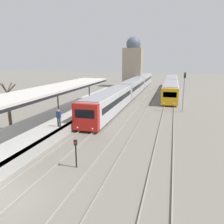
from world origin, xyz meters
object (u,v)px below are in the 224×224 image
Objects in this scene: signal_mast_far at (184,88)px; train_near at (132,87)px; person_on_platform at (59,117)px; signal_post_near at (76,151)px; train_far at (171,85)px.

train_near is at bearing 125.59° from signal_mast_far.
person_on_platform is 17.74m from signal_mast_far.
person_on_platform reaches higher than signal_post_near.
train_far is (9.76, 31.63, -0.18)m from person_on_platform.
train_near is 16.37m from signal_mast_far.
person_on_platform is at bearing -107.15° from train_far.
signal_mast_far reaches higher than train_far.
person_on_platform is 0.03× the size of train_near.
train_far reaches higher than signal_post_near.
signal_mast_far is (9.48, -13.24, 1.67)m from train_near.
train_far is 37.44m from signal_post_near.
person_on_platform is 6.88m from signal_post_near.
signal_mast_far is at bearing 68.50° from signal_post_near.
train_near is 32.05m from signal_post_near.
signal_post_near is (4.22, -5.40, -0.64)m from person_on_platform.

